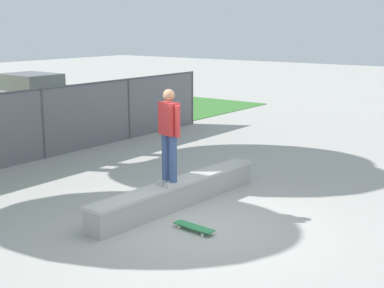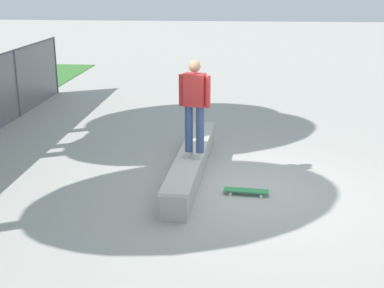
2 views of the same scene
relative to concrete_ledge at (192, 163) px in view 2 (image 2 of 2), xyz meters
name	(u,v)px [view 2 (image 2 of 2)]	position (x,y,z in m)	size (l,w,h in m)	color
ground_plane	(241,189)	(-0.69, -0.97, -0.25)	(80.00, 80.00, 0.00)	#ADAAA3
concrete_ledge	(192,163)	(0.00, 0.00, 0.00)	(4.45, 0.69, 0.50)	#A8A59E
skateboarder	(194,104)	(-0.37, -0.08, 1.26)	(0.35, 0.59, 1.82)	beige
skateboard	(246,191)	(-0.93, -1.06, -0.18)	(0.27, 0.81, 0.09)	#2D8C4C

